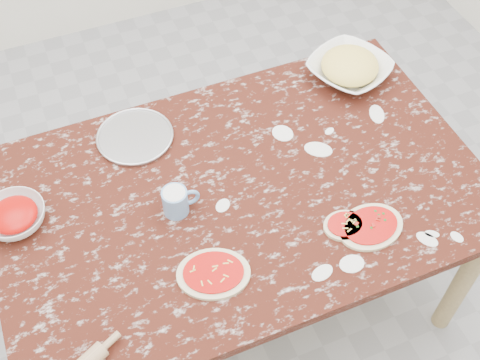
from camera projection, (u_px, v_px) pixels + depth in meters
The scene contains 9 objects.
ground at pixel (240, 296), 2.59m from camera, with size 4.00×4.00×0.00m, color gray.
worktable at pixel (240, 204), 2.06m from camera, with size 1.60×1.00×0.75m.
pizza_tray at pixel (135, 137), 2.13m from camera, with size 0.26×0.26×0.01m, color #B2B2B7.
sauce_bowl at pixel (15, 217), 1.89m from camera, with size 0.20×0.20×0.06m, color white.
cheese_bowl at pixel (349, 70), 2.30m from camera, with size 0.29×0.29×0.07m, color white.
flour_mug at pixel (176, 201), 1.91m from camera, with size 0.12×0.08×0.10m.
pizza_left at pixel (213, 273), 1.80m from camera, with size 0.26×0.23×0.02m.
pizza_mid at pixel (345, 225), 1.90m from camera, with size 0.15×0.13×0.02m.
pizza_right at pixel (370, 227), 1.90m from camera, with size 0.23×0.18×0.02m.
Camera 1 is at (-0.46, -1.11, 2.34)m, focal length 45.70 mm.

